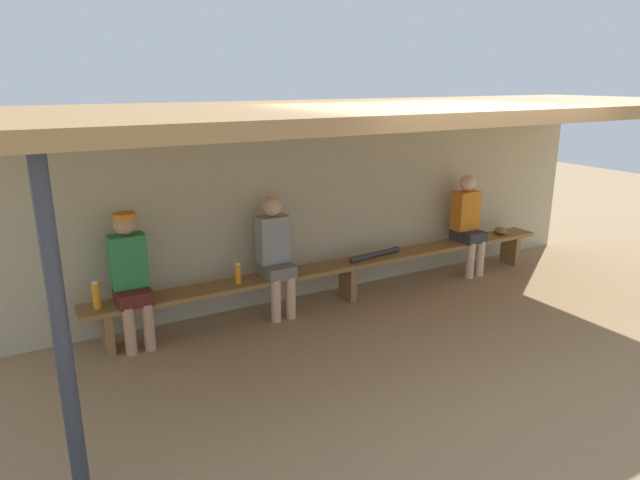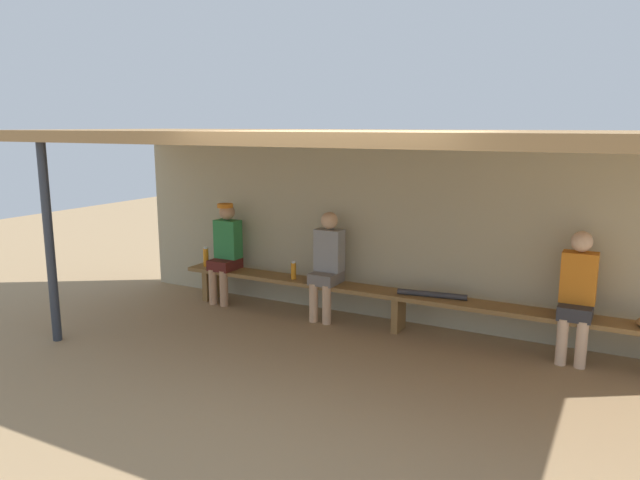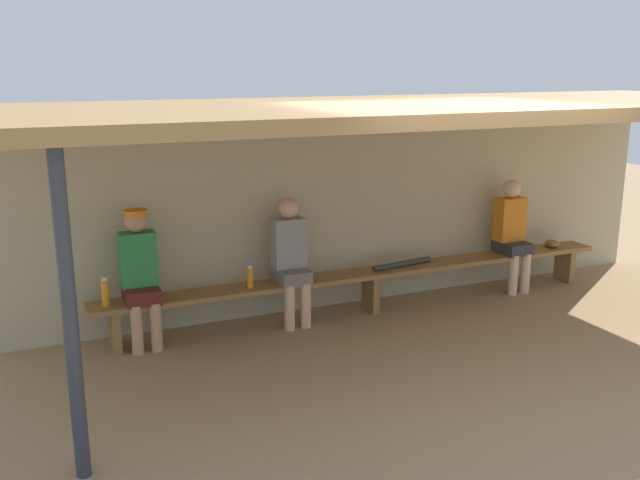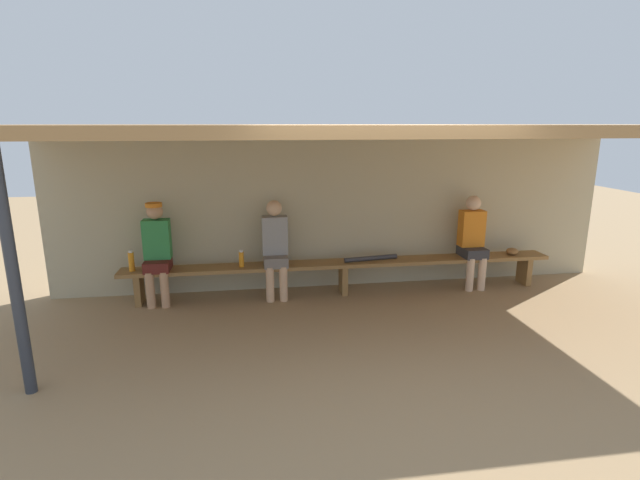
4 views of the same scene
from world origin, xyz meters
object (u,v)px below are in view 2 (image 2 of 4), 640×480
(player_shirtless_tan, at_px, (226,248))
(water_bottle_clear, at_px, (206,257))
(support_post, at_px, (49,244))
(baseball_bat, at_px, (432,294))
(player_rightmost, at_px, (577,291))
(bench, at_px, (399,299))
(water_bottle_orange, at_px, (294,271))
(player_middle, at_px, (327,261))

(player_shirtless_tan, height_order, water_bottle_clear, player_shirtless_tan)
(support_post, relative_size, baseball_bat, 2.81)
(support_post, relative_size, player_rightmost, 1.65)
(bench, relative_size, baseball_bat, 7.65)
(player_rightmost, bearing_deg, bench, -179.91)
(support_post, xyz_separation_m, bench, (3.26, 2.10, -0.71))
(support_post, height_order, player_shirtless_tan, support_post)
(support_post, bearing_deg, player_shirtless_tan, 69.71)
(support_post, bearing_deg, bench, 32.78)
(bench, height_order, water_bottle_clear, water_bottle_clear)
(bench, distance_m, water_bottle_orange, 1.41)
(player_shirtless_tan, distance_m, water_bottle_orange, 1.10)
(player_shirtless_tan, height_order, water_bottle_orange, player_shirtless_tan)
(player_rightmost, xyz_separation_m, player_shirtless_tan, (-4.38, 0.00, 0.02))
(support_post, relative_size, bench, 0.37)
(player_middle, bearing_deg, bench, -0.19)
(water_bottle_clear, bearing_deg, water_bottle_orange, -0.97)
(support_post, distance_m, water_bottle_clear, 2.20)
(water_bottle_clear, bearing_deg, baseball_bat, 0.20)
(water_bottle_clear, bearing_deg, player_middle, 0.44)
(support_post, xyz_separation_m, water_bottle_clear, (0.45, 2.09, -0.51))
(water_bottle_clear, bearing_deg, player_rightmost, 0.18)
(player_shirtless_tan, bearing_deg, bench, -0.08)
(support_post, distance_m, baseball_bat, 4.26)
(player_middle, distance_m, player_shirtless_tan, 1.54)
(support_post, relative_size, water_bottle_clear, 8.04)
(water_bottle_orange, bearing_deg, player_shirtless_tan, 177.94)
(support_post, xyz_separation_m, baseball_bat, (3.65, 2.10, -0.61))
(player_shirtless_tan, bearing_deg, player_middle, -0.02)
(player_shirtless_tan, bearing_deg, player_rightmost, -0.01)
(player_middle, xyz_separation_m, water_bottle_clear, (-1.87, -0.01, -0.14))
(player_rightmost, relative_size, player_middle, 1.00)
(water_bottle_clear, height_order, baseball_bat, water_bottle_clear)
(support_post, relative_size, water_bottle_orange, 9.53)
(bench, xyz_separation_m, water_bottle_clear, (-2.81, -0.01, 0.20))
(water_bottle_clear, bearing_deg, support_post, -102.11)
(player_middle, bearing_deg, player_shirtless_tan, 179.98)
(player_shirtless_tan, xyz_separation_m, baseball_bat, (2.88, -0.00, -0.25))
(water_bottle_orange, distance_m, baseball_bat, 1.80)
(bench, relative_size, player_shirtless_tan, 4.46)
(player_middle, height_order, water_bottle_orange, player_middle)
(player_rightmost, xyz_separation_m, baseball_bat, (-1.50, -0.00, -0.24))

